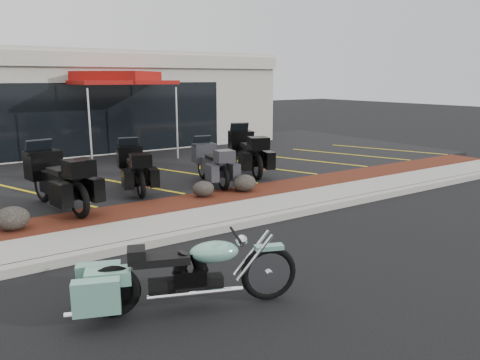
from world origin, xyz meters
TOP-DOWN VIEW (x-y plane):
  - ground at (0.00, 0.00)m, footprint 90.00×90.00m
  - curb at (0.00, 0.90)m, footprint 24.00×0.25m
  - sidewalk at (0.00, 1.60)m, footprint 24.00×1.20m
  - mulch_bed at (0.00, 2.80)m, footprint 24.00×1.20m
  - upper_lot at (0.00, 8.20)m, footprint 26.00×9.60m
  - dealership_building at (0.00, 14.47)m, footprint 18.00×8.16m
  - boulder_left at (-3.13, 2.74)m, footprint 0.64×0.53m
  - boulder_mid at (1.10, 2.97)m, footprint 0.54×0.45m
  - boulder_right at (2.24, 2.87)m, footprint 0.60×0.50m
  - hero_cruiser at (-0.66, -1.95)m, footprint 2.94×1.70m
  - touring_black_front at (-2.20, 4.61)m, footprint 1.41×2.65m
  - touring_black_mid at (0.11, 5.23)m, footprint 1.26×2.33m
  - touring_grey at (2.11, 4.80)m, footprint 1.16×2.24m
  - touring_black_rear at (3.86, 5.53)m, footprint 1.67×2.67m
  - traffic_cone at (-0.67, 7.35)m, footprint 0.33×0.33m
  - popup_canopy at (1.56, 9.88)m, footprint 4.17×4.17m

SIDE VIEW (x-z plane):
  - ground at x=0.00m, z-range 0.00..0.00m
  - curb at x=0.00m, z-range 0.00..0.15m
  - sidewalk at x=0.00m, z-range 0.00..0.15m
  - upper_lot at x=0.00m, z-range 0.00..0.15m
  - mulch_bed at x=0.00m, z-range 0.00..0.16m
  - boulder_mid at x=1.10m, z-range 0.16..0.54m
  - boulder_right at x=2.24m, z-range 0.16..0.59m
  - traffic_cone at x=-0.67m, z-range 0.15..0.60m
  - boulder_left at x=-3.13m, z-range 0.16..0.61m
  - hero_cruiser at x=-0.66m, z-range 0.00..1.01m
  - touring_grey at x=2.11m, z-range 0.15..1.39m
  - touring_black_mid at x=0.11m, z-range 0.15..1.44m
  - touring_black_rear at x=3.86m, z-range 0.15..1.60m
  - touring_black_front at x=-2.20m, z-range 0.15..1.61m
  - dealership_building at x=0.00m, z-range 0.01..4.01m
  - popup_canopy at x=1.56m, z-range 1.39..4.44m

